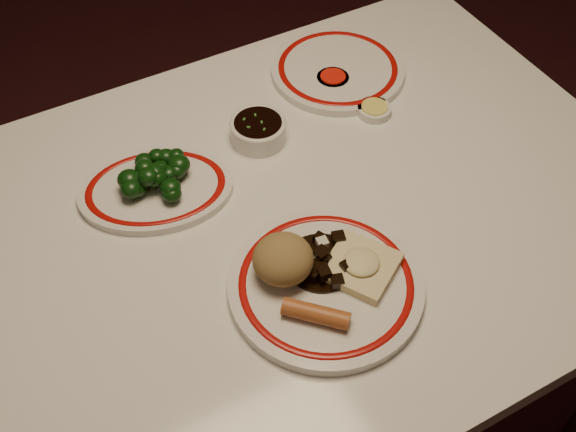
# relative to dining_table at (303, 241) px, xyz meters

# --- Properties ---
(ground) EXTENTS (7.00, 7.00, 0.00)m
(ground) POSITION_rel_dining_table_xyz_m (0.00, 0.00, -0.66)
(ground) COLOR black
(ground) RESTS_ON ground
(dining_table) EXTENTS (1.20, 0.90, 0.75)m
(dining_table) POSITION_rel_dining_table_xyz_m (0.00, 0.00, 0.00)
(dining_table) COLOR white
(dining_table) RESTS_ON ground
(main_plate) EXTENTS (0.32, 0.32, 0.02)m
(main_plate) POSITION_rel_dining_table_xyz_m (-0.05, -0.16, 0.10)
(main_plate) COLOR silver
(main_plate) RESTS_ON dining_table
(rice_mound) EXTENTS (0.09, 0.09, 0.07)m
(rice_mound) POSITION_rel_dining_table_xyz_m (-0.10, -0.11, 0.14)
(rice_mound) COLOR olive
(rice_mound) RESTS_ON main_plate
(spring_roll) EXTENTS (0.09, 0.09, 0.03)m
(spring_roll) POSITION_rel_dining_table_xyz_m (-0.10, -0.21, 0.12)
(spring_roll) COLOR #B15F2B
(spring_roll) RESTS_ON main_plate
(fried_wonton) EXTENTS (0.14, 0.14, 0.03)m
(fried_wonton) POSITION_rel_dining_table_xyz_m (0.00, -0.17, 0.12)
(fried_wonton) COLOR beige
(fried_wonton) RESTS_ON main_plate
(stirfry_heap) EXTENTS (0.11, 0.12, 0.03)m
(stirfry_heap) POSITION_rel_dining_table_xyz_m (-0.04, -0.13, 0.12)
(stirfry_heap) COLOR black
(stirfry_heap) RESTS_ON main_plate
(broccoli_plate) EXTENTS (0.31, 0.29, 0.02)m
(broccoli_plate) POSITION_rel_dining_table_xyz_m (-0.21, 0.15, 0.10)
(broccoli_plate) COLOR silver
(broccoli_plate) RESTS_ON dining_table
(broccoli_pile) EXTENTS (0.13, 0.13, 0.05)m
(broccoli_pile) POSITION_rel_dining_table_xyz_m (-0.20, 0.15, 0.13)
(broccoli_pile) COLOR #23471C
(broccoli_pile) RESTS_ON broccoli_plate
(soy_bowl) EXTENTS (0.10, 0.10, 0.04)m
(soy_bowl) POSITION_rel_dining_table_xyz_m (0.01, 0.18, 0.11)
(soy_bowl) COLOR silver
(soy_bowl) RESTS_ON dining_table
(sweet_sour_dish) EXTENTS (0.06, 0.06, 0.02)m
(sweet_sour_dish) POSITION_rel_dining_table_xyz_m (0.21, 0.26, 0.10)
(sweet_sour_dish) COLOR silver
(sweet_sour_dish) RESTS_ON dining_table
(mustard_dish) EXTENTS (0.06, 0.06, 0.02)m
(mustard_dish) POSITION_rel_dining_table_xyz_m (0.23, 0.14, 0.10)
(mustard_dish) COLOR silver
(mustard_dish) RESTS_ON dining_table
(far_plate) EXTENTS (0.31, 0.31, 0.02)m
(far_plate) POSITION_rel_dining_table_xyz_m (0.24, 0.28, 0.10)
(far_plate) COLOR silver
(far_plate) RESTS_ON dining_table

